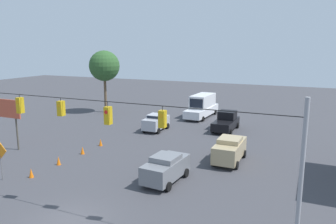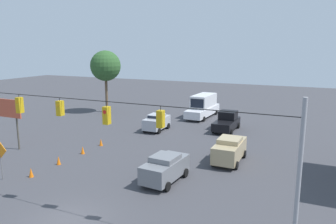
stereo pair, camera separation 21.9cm
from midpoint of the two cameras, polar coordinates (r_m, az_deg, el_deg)
ground_plane at (r=19.38m, az=-16.88°, el=-17.78°), size 140.00×140.00×0.00m
overhead_signal_span at (r=18.96m, az=-14.26°, el=-3.33°), size 22.84×0.38×7.26m
sedan_grey_crossing_near at (r=23.08m, az=-0.23°, el=-9.70°), size 2.29×4.29×1.90m
sedan_tan_oncoming_far at (r=27.31m, az=10.90°, el=-6.39°), size 2.10×4.57×2.02m
pickup_truck_black_oncoming_deep at (r=37.33m, az=10.36°, el=-1.70°), size 2.28×5.04×2.12m
box_truck_white_withflow_deep at (r=44.01m, az=6.27°, el=1.05°), size 2.71×7.51×2.98m
sedan_silver_withflow_far at (r=36.73m, az=-1.83°, el=-1.75°), size 2.00×3.87×1.85m
traffic_cone_nearest at (r=25.93m, az=-22.52°, el=-9.71°), size 0.33×0.33×0.69m
traffic_cone_second at (r=27.78m, az=-18.31°, el=-8.01°), size 0.33×0.33×0.69m
traffic_cone_third at (r=29.87m, az=-14.44°, el=-6.43°), size 0.33×0.33×0.69m
traffic_cone_fourth at (r=31.86m, az=-11.42°, el=-5.18°), size 0.33×0.33×0.69m
roadside_billboard at (r=33.42m, az=-26.26°, el=-0.00°), size 3.77×0.16×4.60m
work_zone_sign at (r=25.82m, az=-26.98°, el=-6.33°), size 1.27×0.06×2.84m
tree_horizon_left at (r=47.22m, az=-10.70°, el=7.87°), size 4.28×4.28×8.76m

